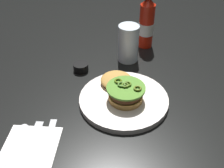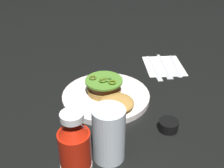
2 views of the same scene
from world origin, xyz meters
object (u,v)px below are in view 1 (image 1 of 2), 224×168
at_px(condiment_cup, 81,67).
at_px(spoon_utensil, 17,140).
at_px(water_glass, 128,43).
at_px(butter_knife, 47,142).
at_px(burger_sandwich, 122,88).
at_px(ketchup_bottle, 147,23).
at_px(fork_utensil, 31,143).
at_px(dinner_plate, 124,100).
at_px(napkin, 29,150).

height_order(condiment_cup, spoon_utensil, condiment_cup).
xyz_separation_m(condiment_cup, spoon_utensil, (-0.30, 0.18, -0.01)).
relative_size(water_glass, butter_knife, 0.69).
height_order(burger_sandwich, ketchup_bottle, ketchup_bottle).
distance_m(water_glass, fork_utensil, 0.49).
bearing_deg(ketchup_bottle, condiment_cup, 117.77).
distance_m(ketchup_bottle, condiment_cup, 0.31).
xyz_separation_m(water_glass, butter_knife, (-0.36, 0.28, -0.06)).
bearing_deg(condiment_cup, water_glass, -75.04).
distance_m(dinner_plate, condiment_cup, 0.22).
bearing_deg(water_glass, napkin, 139.41).
relative_size(water_glass, fork_utensil, 0.69).
xyz_separation_m(burger_sandwich, ketchup_bottle, (0.30, -0.15, 0.06)).
bearing_deg(burger_sandwich, condiment_cup, 35.17).
bearing_deg(ketchup_bottle, spoon_utensil, 134.36).
relative_size(dinner_plate, condiment_cup, 5.11).
relative_size(butter_knife, spoon_utensil, 1.15).
xyz_separation_m(fork_utensil, spoon_utensil, (0.02, 0.04, 0.00)).
bearing_deg(butter_knife, water_glass, -37.65).
distance_m(burger_sandwich, water_glass, 0.22).
bearing_deg(dinner_plate, water_glass, -13.99).
bearing_deg(fork_utensil, spoon_utensil, 65.07).
relative_size(ketchup_bottle, water_glass, 1.57).
xyz_separation_m(condiment_cup, butter_knife, (-0.32, 0.10, -0.01)).
distance_m(water_glass, napkin, 0.50).
height_order(dinner_plate, water_glass, water_glass).
xyz_separation_m(napkin, fork_utensil, (0.02, -0.00, 0.00)).
bearing_deg(burger_sandwich, dinner_plate, -175.20).
bearing_deg(napkin, spoon_utensil, 42.20).
bearing_deg(condiment_cup, spoon_utensil, 148.52).
height_order(dinner_plate, burger_sandwich, burger_sandwich).
relative_size(fork_utensil, spoon_utensil, 1.15).
distance_m(burger_sandwich, napkin, 0.32).
bearing_deg(ketchup_bottle, water_glass, 136.30).
relative_size(condiment_cup, napkin, 0.32).
bearing_deg(napkin, water_glass, -40.59).
bearing_deg(condiment_cup, butter_knife, 161.74).
height_order(burger_sandwich, spoon_utensil, burger_sandwich).
relative_size(ketchup_bottle, napkin, 1.29).
bearing_deg(water_glass, dinner_plate, 166.01).
height_order(dinner_plate, spoon_utensil, dinner_plate).
bearing_deg(dinner_plate, condiment_cup, 32.42).
distance_m(ketchup_bottle, spoon_utensil, 0.63).
height_order(dinner_plate, ketchup_bottle, ketchup_bottle).
relative_size(dinner_plate, fork_utensil, 1.36).
relative_size(condiment_cup, fork_utensil, 0.27).
bearing_deg(water_glass, condiment_cup, 104.96).
xyz_separation_m(ketchup_bottle, napkin, (-0.47, 0.41, -0.09)).
xyz_separation_m(condiment_cup, fork_utensil, (-0.31, 0.14, -0.01)).
bearing_deg(fork_utensil, condiment_cup, -24.81).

